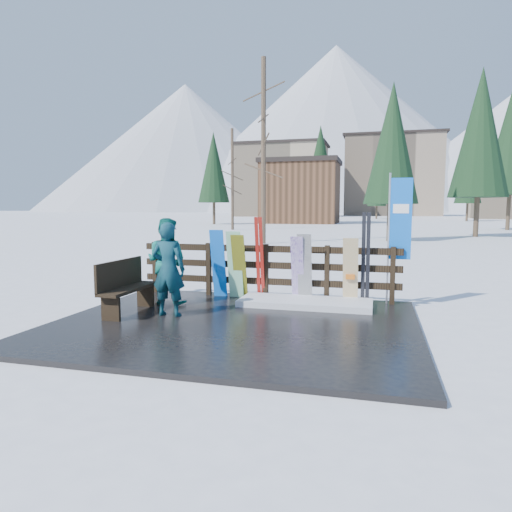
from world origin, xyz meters
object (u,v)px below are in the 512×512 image
(bench, at_px, (125,285))
(snowboard_2, at_px, (239,267))
(snowboard_3, at_px, (298,269))
(snowboard_5, at_px, (350,271))
(rental_flag, at_px, (398,224))
(snowboard_0, at_px, (218,264))
(snowboard_1, at_px, (235,265))
(person_back, at_px, (166,261))
(snowboard_4, at_px, (305,268))
(person_front, at_px, (168,269))

(bench, relative_size, snowboard_2, 1.07)
(snowboard_3, bearing_deg, snowboard_5, 0.00)
(rental_flag, bearing_deg, snowboard_0, -175.78)
(snowboard_0, height_order, snowboard_1, snowboard_0)
(rental_flag, bearing_deg, person_back, -164.89)
(snowboard_3, relative_size, rental_flag, 0.53)
(snowboard_1, height_order, rental_flag, rental_flag)
(snowboard_1, distance_m, snowboard_2, 0.11)
(snowboard_5, relative_size, rental_flag, 0.52)
(snowboard_4, height_order, rental_flag, rental_flag)
(bench, distance_m, snowboard_2, 2.46)
(snowboard_2, distance_m, person_back, 1.55)
(snowboard_0, distance_m, snowboard_4, 1.86)
(bench, xyz_separation_m, snowboard_4, (3.00, 1.85, 0.18))
(person_back, bearing_deg, snowboard_3, -156.12)
(snowboard_2, height_order, person_back, person_back)
(snowboard_1, relative_size, snowboard_2, 1.04)
(snowboard_5, xyz_separation_m, person_back, (-3.54, -0.92, 0.19))
(snowboard_3, height_order, person_back, person_back)
(snowboard_3, height_order, rental_flag, rental_flag)
(snowboard_4, distance_m, rental_flag, 2.03)
(snowboard_0, xyz_separation_m, snowboard_5, (2.78, 0.00, -0.06))
(bench, xyz_separation_m, snowboard_3, (2.86, 1.85, 0.16))
(snowboard_4, bearing_deg, snowboard_5, 0.00)
(snowboard_4, bearing_deg, snowboard_3, -180.00)
(snowboard_4, bearing_deg, bench, -148.35)
(snowboard_2, bearing_deg, person_front, -112.05)
(snowboard_0, height_order, person_front, person_front)
(snowboard_4, bearing_deg, snowboard_0, 180.00)
(snowboard_4, bearing_deg, person_back, -160.60)
(snowboard_1, xyz_separation_m, snowboard_5, (2.41, 0.00, -0.05))
(snowboard_2, distance_m, snowboard_4, 1.39)
(snowboard_3, relative_size, snowboard_4, 0.97)
(snowboard_0, height_order, snowboard_5, snowboard_0)
(snowboard_0, xyz_separation_m, snowboard_2, (0.47, 0.00, -0.05))
(snowboard_1, distance_m, rental_flag, 3.42)
(rental_flag, distance_m, person_back, 4.64)
(person_front, bearing_deg, person_back, -63.29)
(bench, height_order, snowboard_1, snowboard_1)
(snowboard_5, bearing_deg, snowboard_0, 180.00)
(snowboard_3, distance_m, snowboard_5, 1.06)
(snowboard_5, bearing_deg, person_back, -165.37)
(snowboard_0, bearing_deg, snowboard_4, 0.00)
(snowboard_4, xyz_separation_m, person_front, (-2.14, -1.84, 0.14))
(snowboard_2, distance_m, rental_flag, 3.33)
(snowboard_3, relative_size, person_front, 0.83)
(snowboard_0, relative_size, person_front, 0.89)
(snowboard_0, relative_size, rental_flag, 0.57)
(snowboard_0, relative_size, snowboard_2, 1.06)
(snowboard_0, distance_m, snowboard_1, 0.37)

